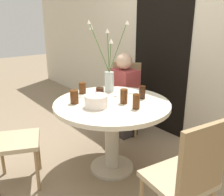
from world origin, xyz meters
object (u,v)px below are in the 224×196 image
at_px(chair_far_back, 187,175).
at_px(drink_glass_4, 136,102).
at_px(chair_near_front, 5,134).
at_px(side_plate, 131,91).
at_px(birthday_cake, 96,101).
at_px(chair_right_flank, 125,93).
at_px(drink_glass_2, 100,94).
at_px(flower_vase, 109,72).
at_px(drink_glass_1, 82,88).
at_px(drink_glass_0, 142,92).
at_px(drink_glass_3, 74,97).
at_px(person_guest, 124,98).
at_px(drink_glass_5, 124,96).

distance_m(chair_far_back, drink_glass_4, 0.77).
distance_m(chair_near_front, side_plate, 1.30).
relative_size(chair_near_front, birthday_cake, 4.42).
bearing_deg(chair_right_flank, drink_glass_2, -97.84).
bearing_deg(drink_glass_2, chair_near_front, -107.62).
height_order(birthday_cake, side_plate, birthday_cake).
xyz_separation_m(chair_far_back, birthday_cake, (-0.95, -0.06, 0.27)).
bearing_deg(flower_vase, drink_glass_4, -13.00).
bearing_deg(drink_glass_1, side_plate, 58.70).
bearing_deg(birthday_cake, side_plate, 106.01).
height_order(chair_near_front, side_plate, chair_near_front).
bearing_deg(chair_near_front, drink_glass_4, -101.06).
relative_size(birthday_cake, drink_glass_2, 1.71).
bearing_deg(chair_far_back, drink_glass_1, -84.79).
bearing_deg(drink_glass_0, chair_near_front, -112.52).
bearing_deg(drink_glass_1, chair_right_flank, 105.87).
bearing_deg(chair_near_front, drink_glass_3, -85.29).
xyz_separation_m(side_plate, person_guest, (-0.39, 0.24, -0.23)).
relative_size(flower_vase, side_plate, 4.22).
relative_size(drink_glass_5, person_guest, 0.13).
distance_m(drink_glass_4, drink_glass_5, 0.17).
height_order(birthday_cake, drink_glass_0, birthday_cake).
height_order(chair_near_front, flower_vase, flower_vase).
relative_size(birthday_cake, drink_glass_3, 1.63).
bearing_deg(drink_glass_1, drink_glass_2, 3.84).
bearing_deg(flower_vase, birthday_cake, -50.60).
distance_m(drink_glass_3, drink_glass_4, 0.58).
distance_m(chair_right_flank, side_plate, 0.65).
xyz_separation_m(drink_glass_2, drink_glass_3, (-0.06, -0.25, 0.00)).
xyz_separation_m(drink_glass_0, drink_glass_4, (0.17, -0.24, 0.00)).
bearing_deg(chair_near_front, drink_glass_5, -93.09).
bearing_deg(flower_vase, drink_glass_0, 15.39).
relative_size(side_plate, drink_glass_2, 1.45).
relative_size(flower_vase, drink_glass_1, 6.39).
distance_m(drink_glass_2, person_guest, 0.82).
xyz_separation_m(drink_glass_2, drink_glass_5, (0.22, 0.12, 0.01)).
relative_size(drink_glass_0, drink_glass_5, 0.94).
height_order(chair_right_flank, drink_glass_3, chair_right_flank).
distance_m(chair_far_back, drink_glass_3, 1.19).
relative_size(chair_right_flank, flower_vase, 1.23).
bearing_deg(birthday_cake, drink_glass_4, 44.69).
relative_size(chair_right_flank, drink_glass_4, 6.93).
bearing_deg(drink_glass_1, chair_near_front, -88.58).
bearing_deg(drink_glass_4, chair_near_front, -124.88).
xyz_separation_m(chair_right_flank, drink_glass_3, (0.45, -1.02, 0.27)).
bearing_deg(chair_near_front, person_guest, -60.76).
distance_m(chair_right_flank, person_guest, 0.16).
bearing_deg(person_guest, drink_glass_0, -26.27).
xyz_separation_m(drink_glass_1, person_guest, (-0.12, 0.68, -0.28)).
bearing_deg(drink_glass_1, drink_glass_4, 10.57).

